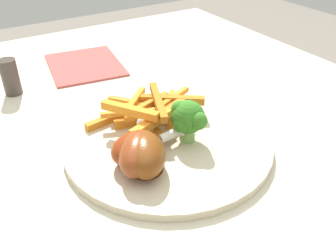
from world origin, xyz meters
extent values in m
cube|color=beige|center=(0.00, 0.00, 0.70)|extent=(1.02, 0.89, 0.03)
cylinder|color=#9C9582|center=(0.45, -0.38, 0.34)|extent=(0.06, 0.06, 0.68)
cylinder|color=beige|center=(-0.05, 0.01, 0.72)|extent=(0.29, 0.29, 0.01)
cylinder|color=#7CB155|center=(-0.07, -0.01, 0.73)|extent=(0.02, 0.02, 0.02)
sphere|color=#367A23|center=(-0.07, -0.01, 0.76)|extent=(0.05, 0.05, 0.05)
sphere|color=#367A23|center=(-0.06, -0.01, 0.77)|extent=(0.02, 0.02, 0.02)
sphere|color=#367A23|center=(-0.06, -0.01, 0.77)|extent=(0.02, 0.02, 0.02)
sphere|color=#367A23|center=(-0.08, 0.00, 0.76)|extent=(0.02, 0.02, 0.02)
sphere|color=#367A23|center=(-0.08, -0.01, 0.76)|extent=(0.02, 0.02, 0.02)
sphere|color=#367A23|center=(-0.09, -0.02, 0.76)|extent=(0.03, 0.03, 0.03)
cube|color=orange|center=(0.00, 0.01, 0.73)|extent=(0.03, 0.10, 0.01)
cube|color=orange|center=(0.03, 0.05, 0.73)|extent=(0.03, 0.11, 0.01)
cube|color=orange|center=(-0.01, 0.01, 0.74)|extent=(0.02, 0.09, 0.01)
cube|color=orange|center=(0.01, -0.04, 0.73)|extent=(0.09, 0.07, 0.01)
cube|color=orange|center=(0.02, 0.02, 0.75)|extent=(0.05, 0.05, 0.01)
cube|color=orange|center=(0.00, -0.03, 0.75)|extent=(0.04, 0.07, 0.01)
cube|color=orange|center=(0.00, 0.01, 0.74)|extent=(0.08, 0.03, 0.01)
cube|color=orange|center=(-0.02, 0.05, 0.77)|extent=(0.08, 0.06, 0.01)
cube|color=#C6761F|center=(0.01, 0.00, 0.75)|extent=(0.03, 0.07, 0.01)
cube|color=#C6761F|center=(0.04, 0.01, 0.74)|extent=(0.08, 0.06, 0.01)
cube|color=orange|center=(-0.04, 0.03, 0.75)|extent=(0.04, 0.08, 0.01)
cube|color=orange|center=(0.02, 0.03, 0.75)|extent=(0.04, 0.06, 0.01)
cube|color=#C1731F|center=(-0.03, -0.01, 0.75)|extent=(0.03, 0.06, 0.01)
cube|color=#C2741F|center=(0.00, -0.03, 0.75)|extent=(0.07, 0.09, 0.01)
cube|color=#C0731F|center=(-0.01, 0.00, 0.76)|extent=(0.10, 0.05, 0.01)
cube|color=orange|center=(0.00, 0.03, 0.75)|extent=(0.04, 0.10, 0.01)
cube|color=orange|center=(-0.01, 0.02, 0.74)|extent=(0.10, 0.01, 0.01)
cylinder|color=#5F220F|center=(-0.09, 0.07, 0.73)|extent=(0.04, 0.04, 0.00)
ellipsoid|color=brown|center=(-0.09, 0.07, 0.75)|extent=(0.09, 0.09, 0.05)
cylinder|color=beige|center=(-0.04, 0.03, 0.75)|extent=(0.04, 0.03, 0.01)
sphere|color=silver|center=(-0.02, 0.02, 0.75)|extent=(0.02, 0.02, 0.02)
cylinder|color=#5C1B09|center=(-0.08, 0.07, 0.73)|extent=(0.05, 0.05, 0.00)
ellipsoid|color=maroon|center=(-0.08, 0.07, 0.74)|extent=(0.06, 0.07, 0.04)
cylinder|color=beige|center=(-0.07, 0.01, 0.74)|extent=(0.02, 0.04, 0.01)
sphere|color=silver|center=(-0.07, -0.01, 0.74)|extent=(0.02, 0.02, 0.02)
cylinder|color=#51230B|center=(-0.10, 0.07, 0.73)|extent=(0.04, 0.04, 0.00)
ellipsoid|color=brown|center=(-0.10, 0.07, 0.75)|extent=(0.09, 0.08, 0.05)
cylinder|color=beige|center=(-0.04, 0.04, 0.75)|extent=(0.03, 0.02, 0.01)
sphere|color=silver|center=(-0.03, 0.03, 0.75)|extent=(0.02, 0.02, 0.02)
cube|color=#B74C47|center=(0.27, 0.01, 0.71)|extent=(0.19, 0.16, 0.00)
cylinder|color=#423833|center=(0.22, 0.16, 0.74)|extent=(0.03, 0.03, 0.06)
camera|label=1|loc=(-0.41, 0.23, 1.02)|focal=38.73mm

